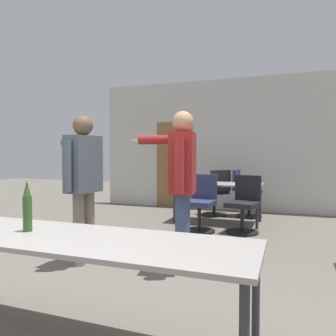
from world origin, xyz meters
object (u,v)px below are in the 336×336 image
at_px(person_left_plaid, 181,174).
at_px(office_chair_side_rolled, 216,194).
at_px(person_far_watching, 83,174).
at_px(office_chair_far_right, 244,206).
at_px(office_chair_mid_tucked, 201,205).
at_px(beer_bottle, 27,207).
at_px(office_chair_far_left, 245,194).

distance_m(person_left_plaid, office_chair_side_rolled, 3.30).
xyz_separation_m(person_far_watching, person_left_plaid, (1.14, 0.22, 0.01)).
relative_size(person_left_plaid, office_chair_far_right, 1.89).
bearing_deg(person_left_plaid, office_chair_mid_tucked, -2.08).
bearing_deg(beer_bottle, office_chair_far_left, 79.80).
bearing_deg(office_chair_far_right, beer_bottle, 86.97).
relative_size(office_chair_far_right, beer_bottle, 2.55).
bearing_deg(office_chair_far_right, office_chair_side_rolled, -46.84).
relative_size(person_far_watching, person_left_plaid, 0.98).
xyz_separation_m(person_left_plaid, beer_bottle, (-0.60, -1.64, -0.15)).
height_order(office_chair_mid_tucked, beer_bottle, beer_bottle).
bearing_deg(person_far_watching, person_left_plaid, -72.40).
bearing_deg(person_far_watching, office_chair_far_left, -14.93).
relative_size(office_chair_far_left, beer_bottle, 2.65).
bearing_deg(office_chair_far_left, office_chair_mid_tucked, -14.16).
bearing_deg(beer_bottle, office_chair_side_rolled, 86.25).
bearing_deg(office_chair_far_right, person_far_watching, 67.38).
bearing_deg(office_chair_far_left, office_chair_side_rolled, -72.08).
relative_size(person_far_watching, office_chair_side_rolled, 1.80).
distance_m(office_chair_side_rolled, office_chair_far_right, 1.44).
xyz_separation_m(office_chair_mid_tucked, beer_bottle, (-0.36, -3.46, 0.47)).
height_order(person_far_watching, office_chair_far_left, person_far_watching).
height_order(person_left_plaid, office_chair_side_rolled, person_left_plaid).
height_order(office_chair_side_rolled, beer_bottle, beer_bottle).
relative_size(person_far_watching, beer_bottle, 4.76).
height_order(office_chair_far_left, beer_bottle, beer_bottle).
xyz_separation_m(person_far_watching, office_chair_mid_tucked, (0.89, 2.04, -0.60)).
distance_m(office_chair_mid_tucked, beer_bottle, 3.51).
height_order(person_left_plaid, office_chair_mid_tucked, person_left_plaid).
relative_size(person_left_plaid, office_chair_far_left, 1.82).
relative_size(office_chair_side_rolled, office_chair_far_left, 1.00).
xyz_separation_m(office_chair_side_rolled, office_chair_mid_tucked, (0.04, -1.40, -0.02)).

